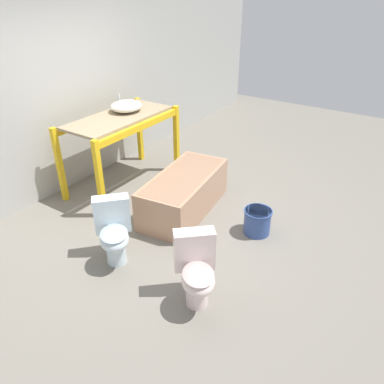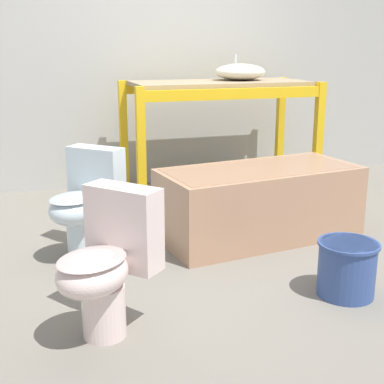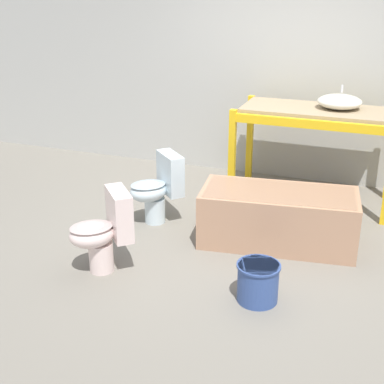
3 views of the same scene
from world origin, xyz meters
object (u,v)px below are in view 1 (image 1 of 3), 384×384
toilet_near (196,270)px  bucket_white (257,221)px  sink_basin (126,106)px  bathtub_main (184,191)px  toilet_far (114,232)px

toilet_near → bucket_white: size_ratio=2.08×
sink_basin → bucket_white: size_ratio=1.36×
toilet_near → bathtub_main: bearing=87.0°
toilet_near → bucket_white: (1.35, -0.00, -0.21)m
bathtub_main → bucket_white: 1.04m
bathtub_main → toilet_far: (-1.25, 0.04, 0.07)m
toilet_near → toilet_far: bearing=137.0°
toilet_near → toilet_far: size_ratio=1.00×
toilet_near → bucket_white: bearing=48.0°
bathtub_main → toilet_near: size_ratio=2.12×
bucket_white → toilet_far: bearing=141.0°
sink_basin → bathtub_main: bearing=-105.6°
sink_basin → bathtub_main: (-0.34, -1.24, -0.84)m
bathtub_main → toilet_far: size_ratio=2.12×
sink_basin → bucket_white: sink_basin is taller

